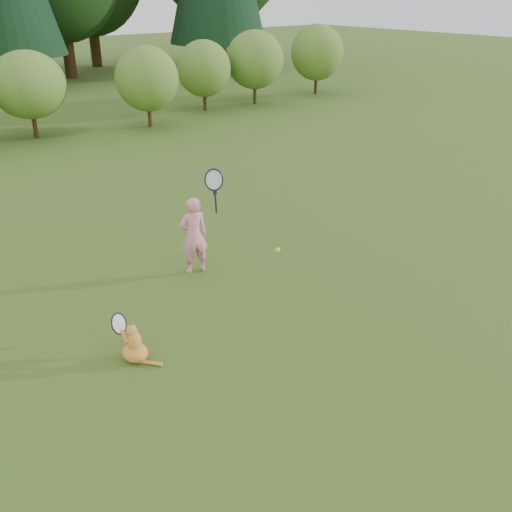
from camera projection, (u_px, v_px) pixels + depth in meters
ground at (280, 322)px, 8.18m from camera, size 100.00×100.00×0.00m
child at (194, 234)px, 9.35m from camera, size 0.77×0.51×1.97m
cat at (133, 341)px, 7.26m from camera, size 0.43×0.77×0.70m
tennis_ball at (278, 250)px, 8.01m from camera, size 0.07×0.07×0.07m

